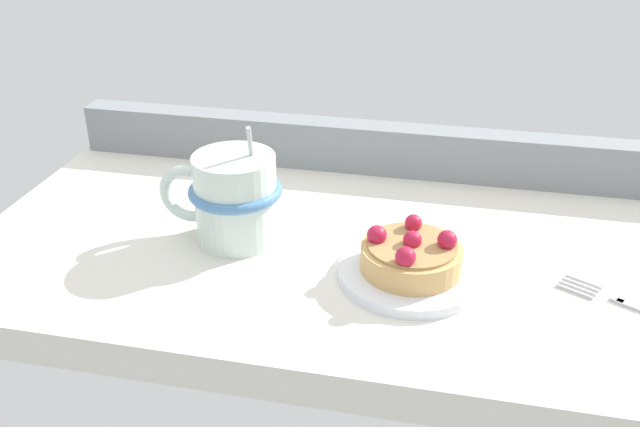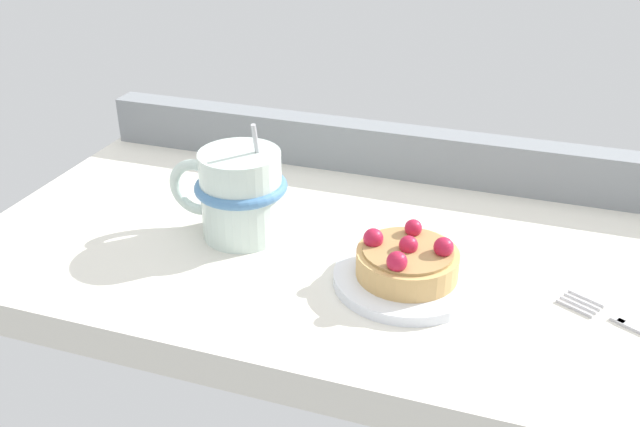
{
  "view_description": "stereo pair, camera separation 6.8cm",
  "coord_description": "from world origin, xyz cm",
  "views": [
    {
      "loc": [
        7.69,
        -62.28,
        37.03
      ],
      "look_at": [
        -5.12,
        -3.42,
        4.96
      ],
      "focal_mm": 39.41,
      "sensor_mm": 36.0,
      "label": 1
    },
    {
      "loc": [
        14.26,
        -60.46,
        37.03
      ],
      "look_at": [
        -5.12,
        -3.42,
        4.96
      ],
      "focal_mm": 39.41,
      "sensor_mm": 36.0,
      "label": 2
    }
  ],
  "objects": [
    {
      "name": "ground_plane",
      "position": [
        0.0,
        0.0,
        -1.84
      ],
      "size": [
        84.31,
        41.14,
        3.67
      ],
      "primitive_type": "cube",
      "color": "silver"
    },
    {
      "name": "coffee_mug",
      "position": [
        -14.64,
        -1.57,
        4.81
      ],
      "size": [
        13.14,
        9.61,
        12.65
      ],
      "color": "silver",
      "rests_on": "ground_plane"
    },
    {
      "name": "dessert_plate",
      "position": [
        4.1,
        -5.27,
        0.49
      ],
      "size": [
        13.81,
        13.81,
        1.04
      ],
      "color": "silver",
      "rests_on": "ground_plane"
    },
    {
      "name": "raspberry_tart",
      "position": [
        4.07,
        -5.29,
        2.59
      ],
      "size": [
        9.6,
        9.6,
        4.27
      ],
      "color": "tan",
      "rests_on": "dessert_plate"
    },
    {
      "name": "window_rail_back",
      "position": [
        0.0,
        18.7,
        3.02
      ],
      "size": [
        82.63,
        3.73,
        6.03
      ],
      "primitive_type": "cube",
      "color": "gray",
      "rests_on": "ground_plane"
    }
  ]
}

